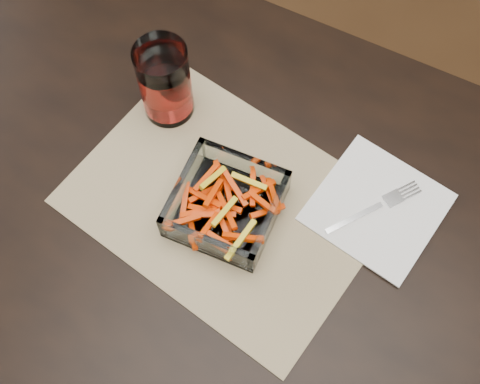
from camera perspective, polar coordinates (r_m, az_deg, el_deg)
name	(u,v)px	position (r m, az deg, el deg)	size (l,w,h in m)	color
dining_table	(287,292)	(0.98, 4.50, -9.44)	(1.60, 0.90, 0.75)	black
placemat	(225,202)	(0.93, -1.46, -0.95)	(0.45, 0.33, 0.00)	tan
glass_bowl	(226,205)	(0.90, -1.34, -1.27)	(0.16, 0.16, 0.06)	white
tumbler	(165,84)	(0.96, -7.11, 10.15)	(0.08, 0.08, 0.14)	white
napkin	(377,207)	(0.95, 12.87, -1.41)	(0.18, 0.18, 0.00)	white
fork	(376,207)	(0.94, 12.80, -1.38)	(0.11, 0.14, 0.00)	silver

